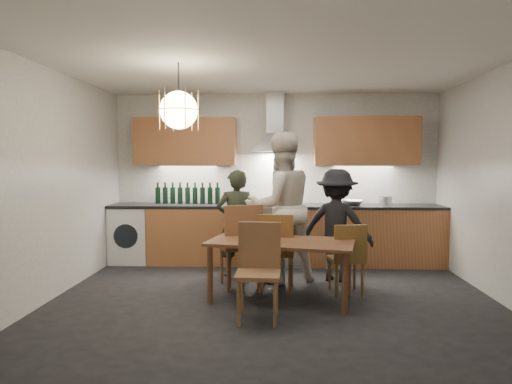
{
  "coord_description": "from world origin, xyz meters",
  "views": [
    {
      "loc": [
        0.05,
        -4.92,
        1.57
      ],
      "look_at": [
        -0.21,
        0.4,
        1.2
      ],
      "focal_mm": 32.0,
      "sensor_mm": 36.0,
      "label": 1
    }
  ],
  "objects_px": {
    "chair_back_left": "(242,240)",
    "person_left": "(236,223)",
    "wine_bottles": "(188,193)",
    "person_right": "(337,225)",
    "dining_table": "(281,247)",
    "mixing_bowl": "(353,203)",
    "stock_pot": "(386,201)",
    "chair_front": "(259,264)",
    "person_mid": "(280,207)"
  },
  "relations": [
    {
      "from": "chair_back_left",
      "to": "person_left",
      "type": "xyz_separation_m",
      "value": [
        -0.12,
        0.61,
        0.13
      ]
    },
    {
      "from": "wine_bottles",
      "to": "person_right",
      "type": "bearing_deg",
      "value": -25.14
    },
    {
      "from": "dining_table",
      "to": "person_right",
      "type": "height_order",
      "value": "person_right"
    },
    {
      "from": "mixing_bowl",
      "to": "stock_pot",
      "type": "xyz_separation_m",
      "value": [
        0.5,
        0.06,
        0.02
      ]
    },
    {
      "from": "chair_back_left",
      "to": "wine_bottles",
      "type": "relative_size",
      "value": 1.03
    },
    {
      "from": "chair_front",
      "to": "person_mid",
      "type": "bearing_deg",
      "value": 82.73
    },
    {
      "from": "chair_back_left",
      "to": "dining_table",
      "type": "bearing_deg",
      "value": 117.51
    },
    {
      "from": "person_left",
      "to": "mixing_bowl",
      "type": "distance_m",
      "value": 1.84
    },
    {
      "from": "dining_table",
      "to": "mixing_bowl",
      "type": "xyz_separation_m",
      "value": [
        1.08,
        1.77,
        0.34
      ]
    },
    {
      "from": "dining_table",
      "to": "chair_back_left",
      "type": "xyz_separation_m",
      "value": [
        -0.48,
        0.46,
        -0.0
      ]
    },
    {
      "from": "person_left",
      "to": "chair_back_left",
      "type": "bearing_deg",
      "value": 88.18
    },
    {
      "from": "person_mid",
      "to": "mixing_bowl",
      "type": "bearing_deg",
      "value": -162.03
    },
    {
      "from": "stock_pot",
      "to": "wine_bottles",
      "type": "distance_m",
      "value": 3.01
    },
    {
      "from": "chair_back_left",
      "to": "person_mid",
      "type": "xyz_separation_m",
      "value": [
        0.48,
        0.35,
        0.37
      ]
    },
    {
      "from": "person_left",
      "to": "mixing_bowl",
      "type": "bearing_deg",
      "value": -170.43
    },
    {
      "from": "person_right",
      "to": "chair_back_left",
      "type": "bearing_deg",
      "value": 36.16
    },
    {
      "from": "chair_front",
      "to": "mixing_bowl",
      "type": "bearing_deg",
      "value": 62.82
    },
    {
      "from": "chair_front",
      "to": "mixing_bowl",
      "type": "distance_m",
      "value": 2.73
    },
    {
      "from": "person_left",
      "to": "mixing_bowl",
      "type": "xyz_separation_m",
      "value": [
        1.68,
        0.71,
        0.22
      ]
    },
    {
      "from": "person_right",
      "to": "mixing_bowl",
      "type": "bearing_deg",
      "value": -95.18
    },
    {
      "from": "person_left",
      "to": "person_right",
      "type": "relative_size",
      "value": 0.99
    },
    {
      "from": "dining_table",
      "to": "person_left",
      "type": "distance_m",
      "value": 1.23
    },
    {
      "from": "person_mid",
      "to": "chair_front",
      "type": "bearing_deg",
      "value": 57.27
    },
    {
      "from": "dining_table",
      "to": "person_left",
      "type": "xyz_separation_m",
      "value": [
        -0.61,
        1.06,
        0.13
      ]
    },
    {
      "from": "stock_pot",
      "to": "chair_back_left",
      "type": "bearing_deg",
      "value": -146.22
    },
    {
      "from": "person_right",
      "to": "stock_pot",
      "type": "distance_m",
      "value": 1.29
    },
    {
      "from": "dining_table",
      "to": "mixing_bowl",
      "type": "bearing_deg",
      "value": 70.38
    },
    {
      "from": "person_left",
      "to": "dining_table",
      "type": "bearing_deg",
      "value": 106.46
    },
    {
      "from": "person_left",
      "to": "person_mid",
      "type": "height_order",
      "value": "person_mid"
    },
    {
      "from": "chair_front",
      "to": "chair_back_left",
      "type": "bearing_deg",
      "value": 105.51
    },
    {
      "from": "person_left",
      "to": "wine_bottles",
      "type": "height_order",
      "value": "person_left"
    },
    {
      "from": "chair_back_left",
      "to": "mixing_bowl",
      "type": "xyz_separation_m",
      "value": [
        1.56,
        1.31,
        0.35
      ]
    },
    {
      "from": "dining_table",
      "to": "person_left",
      "type": "relative_size",
      "value": 1.2
    },
    {
      "from": "person_left",
      "to": "person_mid",
      "type": "relative_size",
      "value": 0.75
    },
    {
      "from": "dining_table",
      "to": "stock_pot",
      "type": "bearing_deg",
      "value": 61.03
    },
    {
      "from": "wine_bottles",
      "to": "mixing_bowl",
      "type": "bearing_deg",
      "value": -3.02
    },
    {
      "from": "stock_pot",
      "to": "wine_bottles",
      "type": "height_order",
      "value": "wine_bottles"
    },
    {
      "from": "chair_front",
      "to": "wine_bottles",
      "type": "relative_size",
      "value": 0.94
    },
    {
      "from": "person_left",
      "to": "person_mid",
      "type": "distance_m",
      "value": 0.7
    },
    {
      "from": "chair_front",
      "to": "person_left",
      "type": "bearing_deg",
      "value": 104.63
    },
    {
      "from": "chair_front",
      "to": "person_right",
      "type": "bearing_deg",
      "value": 58.92
    },
    {
      "from": "dining_table",
      "to": "chair_back_left",
      "type": "bearing_deg",
      "value": 148.39
    },
    {
      "from": "dining_table",
      "to": "wine_bottles",
      "type": "distance_m",
      "value": 2.43
    },
    {
      "from": "chair_front",
      "to": "stock_pot",
      "type": "bearing_deg",
      "value": 55.11
    },
    {
      "from": "dining_table",
      "to": "mixing_bowl",
      "type": "distance_m",
      "value": 2.1
    },
    {
      "from": "person_left",
      "to": "stock_pot",
      "type": "bearing_deg",
      "value": -173.79
    },
    {
      "from": "person_mid",
      "to": "stock_pot",
      "type": "xyz_separation_m",
      "value": [
        1.58,
        1.03,
        -0.0
      ]
    },
    {
      "from": "person_mid",
      "to": "person_right",
      "type": "height_order",
      "value": "person_mid"
    },
    {
      "from": "wine_bottles",
      "to": "stock_pot",
      "type": "bearing_deg",
      "value": -1.35
    },
    {
      "from": "person_mid",
      "to": "stock_pot",
      "type": "height_order",
      "value": "person_mid"
    }
  ]
}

